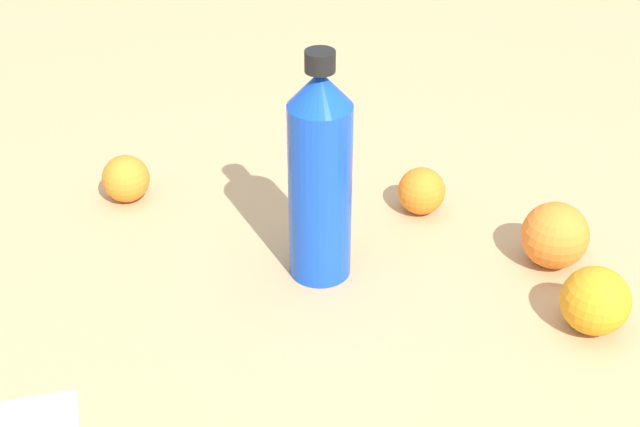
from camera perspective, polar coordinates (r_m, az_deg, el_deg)
name	(u,v)px	position (r m, az deg, el deg)	size (l,w,h in m)	color
ground_plane	(341,262)	(1.09, 1.30, -3.08)	(2.40, 2.40, 0.00)	tan
water_bottle	(320,176)	(1.00, 0.00, 2.38)	(0.07, 0.07, 0.28)	blue
orange_0	(421,191)	(1.17, 6.38, 1.41)	(0.06, 0.06, 0.06)	orange
orange_1	(126,179)	(1.21, -12.07, 2.15)	(0.06, 0.06, 0.06)	orange
orange_2	(595,301)	(1.01, 16.87, -5.25)	(0.07, 0.07, 0.07)	orange
orange_3	(555,235)	(1.10, 14.52, -1.33)	(0.08, 0.08, 0.08)	orange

